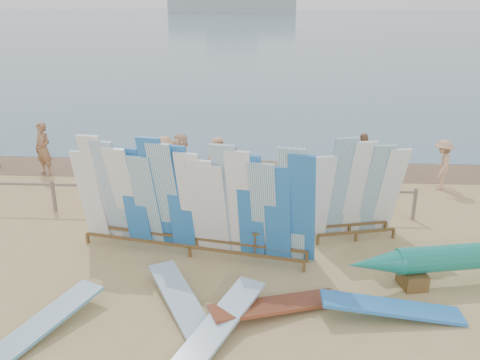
# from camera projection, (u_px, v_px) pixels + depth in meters

# --- Properties ---
(ground) EXTENTS (160.00, 160.00, 0.00)m
(ground) POSITION_uv_depth(u_px,v_px,m) (176.00, 268.00, 11.41)
(ground) COLOR tan
(ground) RESTS_ON ground
(ocean) EXTENTS (320.00, 240.00, 0.02)m
(ocean) POSITION_uv_depth(u_px,v_px,m) (264.00, 20.00, 131.57)
(ocean) COLOR #47697F
(ocean) RESTS_ON ground
(wet_sand_strip) EXTENTS (40.00, 2.60, 0.01)m
(wet_sand_strip) POSITION_uv_depth(u_px,v_px,m) (212.00, 167.00, 18.16)
(wet_sand_strip) COLOR brown
(wet_sand_strip) RESTS_ON ground
(fence) EXTENTS (12.08, 0.08, 0.90)m
(fence) POSITION_uv_depth(u_px,v_px,m) (194.00, 193.00, 14.01)
(fence) COLOR #79665B
(fence) RESTS_ON ground
(main_surfboard_rack) EXTENTS (5.76, 1.91, 2.88)m
(main_surfboard_rack) POSITION_uv_depth(u_px,v_px,m) (192.00, 202.00, 11.67)
(main_surfboard_rack) COLOR brown
(main_surfboard_rack) RESTS_ON ground
(side_surfboard_rack) EXTENTS (2.45, 1.22, 2.73)m
(side_surfboard_rack) POSITION_uv_depth(u_px,v_px,m) (356.00, 192.00, 12.44)
(side_surfboard_rack) COLOR brown
(side_surfboard_rack) RESTS_ON ground
(vendor_table) EXTENTS (0.90, 0.74, 1.04)m
(vendor_table) POSITION_uv_depth(u_px,v_px,m) (266.00, 239.00, 12.01)
(vendor_table) COLOR brown
(vendor_table) RESTS_ON ground
(flat_board_d) EXTENTS (2.70, 0.63, 0.42)m
(flat_board_d) POSITION_uv_depth(u_px,v_px,m) (391.00, 317.00, 9.66)
(flat_board_d) COLOR blue
(flat_board_d) RESTS_ON ground
(flat_board_a) EXTENTS (1.79, 2.63, 0.33)m
(flat_board_a) POSITION_uv_depth(u_px,v_px,m) (182.00, 308.00, 9.93)
(flat_board_a) COLOR #81A9CF
(flat_board_a) RESTS_ON ground
(flat_board_c) EXTENTS (2.68, 1.66, 0.33)m
(flat_board_c) POSITION_uv_depth(u_px,v_px,m) (277.00, 312.00, 9.82)
(flat_board_c) COLOR brown
(flat_board_c) RESTS_ON ground
(flat_board_e) EXTENTS (1.70, 2.66, 0.36)m
(flat_board_e) POSITION_uv_depth(u_px,v_px,m) (41.00, 334.00, 9.16)
(flat_board_e) COLOR silver
(flat_board_e) RESTS_ON ground
(flat_board_b) EXTENTS (1.66, 2.66, 0.44)m
(flat_board_b) POSITION_uv_depth(u_px,v_px,m) (219.00, 335.00, 9.15)
(flat_board_b) COLOR #81A9CF
(flat_board_b) RESTS_ON ground
(beach_chair_left) EXTENTS (0.76, 0.77, 0.87)m
(beach_chair_left) POSITION_uv_depth(u_px,v_px,m) (207.00, 200.00, 14.56)
(beach_chair_left) COLOR red
(beach_chair_left) RESTS_ON ground
(beach_chair_right) EXTENTS (0.67, 0.69, 0.91)m
(beach_chair_right) POSITION_uv_depth(u_px,v_px,m) (266.00, 200.00, 14.55)
(beach_chair_right) COLOR red
(beach_chair_right) RESTS_ON ground
(stroller) EXTENTS (0.67, 0.89, 1.13)m
(stroller) POSITION_uv_depth(u_px,v_px,m) (305.00, 186.00, 15.02)
(stroller) COLOR red
(stroller) RESTS_ON ground
(beachgoer_6) EXTENTS (0.86, 0.65, 1.59)m
(beachgoer_6) POSITION_uv_depth(u_px,v_px,m) (218.00, 161.00, 16.21)
(beachgoer_6) COLOR tan
(beachgoer_6) RESTS_ON ground
(beachgoer_2) EXTENTS (0.85, 0.60, 1.60)m
(beachgoer_2) POSITION_uv_depth(u_px,v_px,m) (93.00, 175.00, 14.97)
(beachgoer_2) COLOR beige
(beachgoer_2) RESTS_ON ground
(beachgoer_extra_0) EXTENTS (0.75, 1.12, 1.60)m
(beachgoer_extra_0) POSITION_uv_depth(u_px,v_px,m) (442.00, 165.00, 15.87)
(beachgoer_extra_0) COLOR tan
(beachgoer_extra_0) RESTS_ON ground
(beachgoer_8) EXTENTS (0.58, 0.91, 1.74)m
(beachgoer_8) POSITION_uv_depth(u_px,v_px,m) (343.00, 175.00, 14.76)
(beachgoer_8) COLOR beige
(beachgoer_8) RESTS_ON ground
(beachgoer_1) EXTENTS (0.76, 0.63, 1.83)m
(beachgoer_1) POSITION_uv_depth(u_px,v_px,m) (43.00, 149.00, 17.09)
(beachgoer_1) COLOR #8C6042
(beachgoer_1) RESTS_ON ground
(beachgoer_10) EXTENTS (1.12, 0.66, 1.78)m
(beachgoer_10) POSITION_uv_depth(u_px,v_px,m) (363.00, 161.00, 15.91)
(beachgoer_10) COLOR #8C6042
(beachgoer_10) RESTS_ON ground
(beachgoer_4) EXTENTS (0.87, 1.14, 1.79)m
(beachgoer_4) POSITION_uv_depth(u_px,v_px,m) (233.00, 175.00, 14.67)
(beachgoer_4) COLOR #8C6042
(beachgoer_4) RESTS_ON ground
(beachgoer_5) EXTENTS (0.91, 1.62, 1.66)m
(beachgoer_5) POSITION_uv_depth(u_px,v_px,m) (181.00, 158.00, 16.38)
(beachgoer_5) COLOR beige
(beachgoer_5) RESTS_ON ground
(beachgoer_3) EXTENTS (0.69, 1.15, 1.67)m
(beachgoer_3) POSITION_uv_depth(u_px,v_px,m) (165.00, 161.00, 16.06)
(beachgoer_3) COLOR tan
(beachgoer_3) RESTS_ON ground
(beachgoer_7) EXTENTS (0.51, 0.64, 1.54)m
(beachgoer_7) POSITION_uv_depth(u_px,v_px,m) (345.00, 172.00, 15.32)
(beachgoer_7) COLOR #8C6042
(beachgoer_7) RESTS_ON ground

